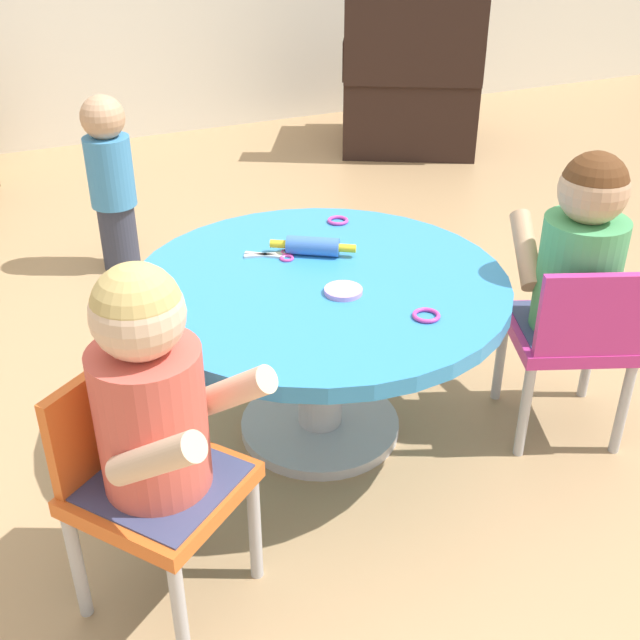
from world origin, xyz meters
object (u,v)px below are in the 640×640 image
Objects in this scene: craft_table at (320,315)px; child_chair_left at (147,480)px; seated_child_left at (150,393)px; toddler_standing at (111,179)px; seated_child_right at (582,251)px; armchair_dark at (410,90)px; craft_scissors at (277,255)px; child_chair_right at (572,337)px; rolling_pin at (313,246)px.

child_chair_left reaches higher than craft_table.
seated_child_left reaches higher than toddler_standing.
seated_child_left is 1.15m from seated_child_right.
armchair_dark is at bearing 54.77° from craft_table.
seated_child_right is at bearing -59.41° from toddler_standing.
craft_table is 1.87× the size of seated_child_right.
craft_scissors is (0.48, 0.57, -0.06)m from seated_child_left.
child_chair_left is at bearing -146.28° from craft_table.
child_chair_right is 0.80m from craft_scissors.
toddler_standing is at bearing 80.61° from child_chair_left.
seated_child_right is 2.57m from armchair_dark.
child_chair_left and child_chair_right have the same top height.
rolling_pin is at bearing -74.05° from toddler_standing.
toddler_standing reaches higher than child_chair_left.
child_chair_right is (0.60, -0.28, -0.06)m from craft_table.
seated_child_right is 1.76m from toddler_standing.
toddler_standing is at bearing 102.40° from craft_table.
seated_child_right is at bearing -110.79° from armchair_dark.
rolling_pin is (0.59, 0.51, 0.19)m from child_chair_left.
armchair_dark reaches higher than craft_table.
child_chair_right reaches higher than rolling_pin.
seated_child_left is 0.95× the size of child_chair_right.
child_chair_right is 0.55× the size of armchair_dark.
child_chair_left is 0.75m from craft_scissors.
child_chair_left is 0.55× the size of armchair_dark.
craft_scissors is (-1.57, -1.98, 0.16)m from armchair_dark.
child_chair_left is 1.15m from child_chair_right.
child_chair_left is 1.05× the size of seated_child_right.
child_chair_left is 0.80m from rolling_pin.
rolling_pin is (0.04, 0.14, 0.13)m from craft_table.
armchair_dark is (1.52, 2.15, -0.06)m from craft_table.
armchair_dark reaches higher than seated_child_right.
seated_child_right reaches higher than rolling_pin.
seated_child_left is 1.69m from toddler_standing.
child_chair_right is at bearing -24.98° from craft_table.
child_chair_right is 0.23m from seated_child_right.
seated_child_left and seated_child_right have the same top height.
seated_child_right is (1.16, 0.12, 0.23)m from child_chair_left.
child_chair_left reaches higher than rolling_pin.
craft_table is 1.42× the size of toddler_standing.
craft_scissors is at bearing 161.57° from rolling_pin.
child_chair_left is at bearing -99.39° from toddler_standing.
child_chair_left reaches higher than craft_scissors.
seated_child_left is 0.76× the size of toddler_standing.
craft_table is 6.71× the size of craft_scissors.
child_chair_left is (-0.55, -0.37, -0.06)m from craft_table.
rolling_pin is at bearing 72.94° from craft_table.
toddler_standing is at bearing 119.56° from child_chair_right.
toddler_standing is at bearing 120.59° from seated_child_right.
child_chair_right reaches higher than craft_scissors.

